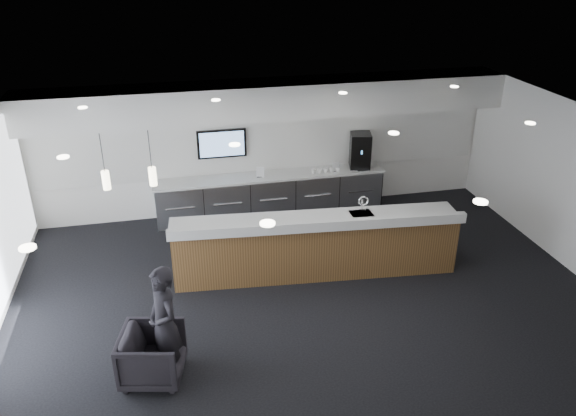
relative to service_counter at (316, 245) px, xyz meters
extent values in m
plane|color=black|center=(-0.33, -1.04, -0.58)|extent=(10.00, 10.00, 0.00)
cube|color=black|center=(-0.33, -1.04, 2.42)|extent=(10.00, 8.00, 0.02)
cube|color=white|center=(-0.33, 2.96, 0.92)|extent=(10.00, 0.02, 3.00)
cube|color=silver|center=(-0.33, 2.51, 2.07)|extent=(10.00, 0.90, 0.70)
cube|color=silver|center=(-0.33, 2.93, 1.02)|extent=(9.80, 0.06, 1.40)
cube|color=#989CA1|center=(-0.33, 2.60, -0.13)|extent=(5.00, 0.60, 0.90)
cube|color=silver|center=(-0.33, 2.60, 0.35)|extent=(5.06, 0.66, 0.05)
cylinder|color=silver|center=(-2.33, 2.28, -0.08)|extent=(0.60, 0.02, 0.02)
cylinder|color=silver|center=(-1.33, 2.28, -0.08)|extent=(0.60, 0.02, 0.02)
cylinder|color=silver|center=(-0.33, 2.28, -0.08)|extent=(0.60, 0.02, 0.02)
cylinder|color=silver|center=(0.67, 2.28, -0.08)|extent=(0.60, 0.02, 0.02)
cylinder|color=silver|center=(1.67, 2.28, -0.08)|extent=(0.60, 0.02, 0.02)
cube|color=black|center=(-1.33, 2.87, 1.07)|extent=(1.05, 0.07, 0.62)
cube|color=#2C60B1|center=(-1.33, 2.83, 1.07)|extent=(0.95, 0.01, 0.54)
cylinder|color=beige|center=(-2.73, -0.24, 1.67)|extent=(0.12, 0.12, 0.30)
cylinder|color=beige|center=(-3.43, -0.24, 1.67)|extent=(0.12, 0.12, 0.30)
cube|color=#51351B|center=(0.00, 0.01, -0.05)|extent=(5.14, 1.17, 1.05)
cube|color=silver|center=(0.00, 0.01, 0.50)|extent=(5.23, 1.25, 0.06)
cube|color=silver|center=(-0.03, -0.38, 0.59)|extent=(5.17, 0.58, 0.18)
cylinder|color=silver|center=(0.85, 0.03, 0.67)|extent=(0.04, 0.04, 0.28)
torus|color=silver|center=(0.85, -0.03, 0.81)|extent=(0.19, 0.05, 0.19)
cube|color=black|center=(1.73, 2.65, 0.76)|extent=(0.55, 0.59, 0.78)
cube|color=silver|center=(1.73, 2.38, 0.38)|extent=(0.28, 0.12, 0.02)
cube|color=white|center=(-0.57, 2.52, 0.49)|extent=(0.16, 0.07, 0.23)
cube|color=white|center=(1.12, 2.49, 0.48)|extent=(0.16, 0.05, 0.21)
imported|color=black|center=(-2.93, -2.17, -0.19)|extent=(1.00, 0.99, 0.77)
imported|color=black|center=(-2.73, -2.13, 0.28)|extent=(0.63, 0.74, 1.71)
imported|color=white|center=(1.17, 2.46, 0.43)|extent=(0.11, 0.11, 0.10)
imported|color=white|center=(1.03, 2.46, 0.43)|extent=(0.15, 0.15, 0.10)
imported|color=white|center=(0.89, 2.46, 0.43)|extent=(0.13, 0.13, 0.10)
imported|color=white|center=(0.75, 2.46, 0.43)|extent=(0.14, 0.14, 0.10)
imported|color=white|center=(0.61, 2.46, 0.43)|extent=(0.15, 0.15, 0.10)
camera|label=1|loc=(-2.44, -8.56, 5.01)|focal=35.00mm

